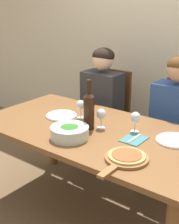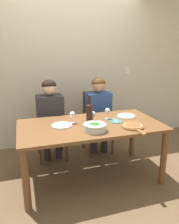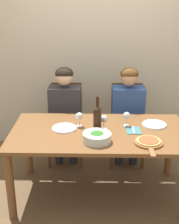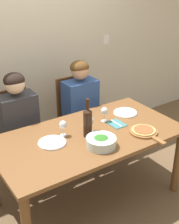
{
  "view_description": "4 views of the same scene",
  "coord_description": "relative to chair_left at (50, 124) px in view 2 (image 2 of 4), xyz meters",
  "views": [
    {
      "loc": [
        1.27,
        -1.69,
        1.62
      ],
      "look_at": [
        -0.14,
        0.15,
        0.79
      ],
      "focal_mm": 50.0,
      "sensor_mm": 36.0,
      "label": 1
    },
    {
      "loc": [
        -0.78,
        -2.43,
        1.64
      ],
      "look_at": [
        0.03,
        0.13,
        0.86
      ],
      "focal_mm": 35.0,
      "sensor_mm": 36.0,
      "label": 2
    },
    {
      "loc": [
        -0.04,
        -2.8,
        2.03
      ],
      "look_at": [
        -0.1,
        0.08,
        0.91
      ],
      "focal_mm": 50.0,
      "sensor_mm": 36.0,
      "label": 3
    },
    {
      "loc": [
        -1.38,
        -2.08,
        2.16
      ],
      "look_at": [
        0.1,
        0.13,
        0.89
      ],
      "focal_mm": 50.0,
      "sensor_mm": 36.0,
      "label": 4
    }
  ],
  "objects": [
    {
      "name": "ground_plane",
      "position": [
        0.4,
        -0.79,
        -0.51
      ],
      "size": [
        40.0,
        40.0,
        0.0
      ],
      "primitive_type": "plane",
      "color": "brown"
    },
    {
      "name": "back_wall",
      "position": [
        0.4,
        0.46,
        0.84
      ],
      "size": [
        10.0,
        0.06,
        2.7
      ],
      "color": "beige",
      "rests_on": "ground"
    },
    {
      "name": "dining_table",
      "position": [
        0.4,
        -0.79,
        0.13
      ],
      "size": [
        1.75,
        0.92,
        0.74
      ],
      "color": "brown",
      "rests_on": "ground"
    },
    {
      "name": "chair_left",
      "position": [
        0.0,
        0.0,
        0.0
      ],
      "size": [
        0.42,
        0.42,
        0.97
      ],
      "color": "brown",
      "rests_on": "ground"
    },
    {
      "name": "chair_right",
      "position": [
        0.75,
        0.0,
        0.0
      ],
      "size": [
        0.42,
        0.42,
        0.97
      ],
      "color": "brown",
      "rests_on": "ground"
    },
    {
      "name": "person_woman",
      "position": [
        0.0,
        -0.12,
        0.22
      ],
      "size": [
        0.47,
        0.51,
        1.21
      ],
      "color": "#28282D",
      "rests_on": "ground"
    },
    {
      "name": "person_man",
      "position": [
        0.75,
        -0.12,
        0.22
      ],
      "size": [
        0.47,
        0.51,
        1.21
      ],
      "color": "#28282D",
      "rests_on": "ground"
    },
    {
      "name": "wine_bottle",
      "position": [
        0.38,
        -0.81,
        0.37
      ],
      "size": [
        0.08,
        0.08,
        0.37
      ],
      "color": "black",
      "rests_on": "dining_table"
    },
    {
      "name": "broccoli_bowl",
      "position": [
        0.38,
        -1.02,
        0.27
      ],
      "size": [
        0.26,
        0.26,
        0.09
      ],
      "color": "silver",
      "rests_on": "dining_table"
    },
    {
      "name": "dinner_plate_left",
      "position": [
        0.05,
        -0.74,
        0.24
      ],
      "size": [
        0.25,
        0.25,
        0.02
      ],
      "color": "white",
      "rests_on": "dining_table"
    },
    {
      "name": "dinner_plate_right",
      "position": [
        0.97,
        -0.63,
        0.24
      ],
      "size": [
        0.25,
        0.25,
        0.02
      ],
      "color": "white",
      "rests_on": "dining_table"
    },
    {
      "name": "pizza_on_board",
      "position": [
        0.85,
        -1.05,
        0.24
      ],
      "size": [
        0.26,
        0.4,
        0.04
      ],
      "color": "brown",
      "rests_on": "dining_table"
    },
    {
      "name": "wine_glass_left",
      "position": [
        0.2,
        -0.68,
        0.33
      ],
      "size": [
        0.07,
        0.07,
        0.15
      ],
      "color": "silver",
      "rests_on": "dining_table"
    },
    {
      "name": "wine_glass_right",
      "position": [
        0.68,
        -0.66,
        0.33
      ],
      "size": [
        0.07,
        0.07,
        0.15
      ],
      "color": "silver",
      "rests_on": "dining_table"
    },
    {
      "name": "wine_glass_centre",
      "position": [
        0.45,
        -0.75,
        0.33
      ],
      "size": [
        0.07,
        0.07,
        0.15
      ],
      "color": "silver",
      "rests_on": "dining_table"
    },
    {
      "name": "fork_on_napkin",
      "position": [
        0.74,
        -0.77,
        0.23
      ],
      "size": [
        0.14,
        0.18,
        0.01
      ],
      "color": "#387075",
      "rests_on": "dining_table"
    }
  ]
}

